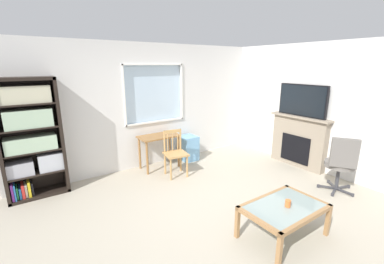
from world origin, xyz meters
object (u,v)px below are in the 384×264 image
object	(u,v)px
fireplace	(298,141)
tv	(302,100)
bookshelf	(31,137)
desk_under_window	(159,141)
plastic_drawer_unit	(188,148)
office_chair	(341,162)
sippy_cup	(288,203)
coffee_table	(284,210)
wooden_chair	(175,153)

from	to	relation	value
fireplace	tv	xyz separation A→B (m)	(-0.02, 0.00, 0.87)
bookshelf	desk_under_window	xyz separation A→B (m)	(2.23, -0.11, -0.44)
plastic_drawer_unit	tv	bearing A→B (deg)	-43.26
tv	bookshelf	bearing A→B (deg)	160.39
bookshelf	office_chair	xyz separation A→B (m)	(4.23, -2.83, -0.47)
plastic_drawer_unit	office_chair	size ratio (longest dim) A/B	0.56
office_chair	sippy_cup	world-z (taller)	office_chair
fireplace	coffee_table	size ratio (longest dim) A/B	1.25
bookshelf	plastic_drawer_unit	world-z (taller)	bookshelf
desk_under_window	tv	xyz separation A→B (m)	(2.51, -1.58, 0.84)
tv	office_chair	world-z (taller)	tv
coffee_table	sippy_cup	distance (m)	0.11
bookshelf	fireplace	distance (m)	5.07
bookshelf	wooden_chair	world-z (taller)	bookshelf
plastic_drawer_unit	desk_under_window	bearing A→B (deg)	-176.30
wooden_chair	desk_under_window	bearing A→B (deg)	98.99
plastic_drawer_unit	coffee_table	xyz separation A→B (m)	(-0.55, -2.97, 0.10)
bookshelf	coffee_table	world-z (taller)	bookshelf
bookshelf	coffee_table	distance (m)	3.95
desk_under_window	coffee_table	xyz separation A→B (m)	(0.22, -2.92, -0.21)
desk_under_window	wooden_chair	distance (m)	0.53
office_chair	plastic_drawer_unit	bearing A→B (deg)	113.85
desk_under_window	office_chair	xyz separation A→B (m)	(2.00, -2.73, -0.03)
wooden_chair	sippy_cup	world-z (taller)	wooden_chair
plastic_drawer_unit	tv	world-z (taller)	tv
coffee_table	wooden_chair	bearing A→B (deg)	93.31
bookshelf	coffee_table	size ratio (longest dim) A/B	1.90
bookshelf	sippy_cup	world-z (taller)	bookshelf
wooden_chair	office_chair	world-z (taller)	office_chair
wooden_chair	plastic_drawer_unit	world-z (taller)	wooden_chair
plastic_drawer_unit	fireplace	distance (m)	2.41
office_chair	sippy_cup	size ratio (longest dim) A/B	11.11
bookshelf	plastic_drawer_unit	bearing A→B (deg)	-1.08
plastic_drawer_unit	sippy_cup	bearing A→B (deg)	-100.17
plastic_drawer_unit	sippy_cup	world-z (taller)	plastic_drawer_unit
bookshelf	desk_under_window	world-z (taller)	bookshelf
plastic_drawer_unit	office_chair	world-z (taller)	office_chair
plastic_drawer_unit	tv	distance (m)	2.64
tv	office_chair	xyz separation A→B (m)	(-0.51, -1.14, -0.87)
coffee_table	bookshelf	bearing A→B (deg)	128.98
office_chair	sippy_cup	xyz separation A→B (m)	(-1.77, -0.23, -0.07)
office_chair	tv	bearing A→B (deg)	66.14
wooden_chair	sippy_cup	size ratio (longest dim) A/B	10.00
fireplace	coffee_table	bearing A→B (deg)	-149.76
bookshelf	plastic_drawer_unit	xyz separation A→B (m)	(3.00, -0.06, -0.74)
bookshelf	wooden_chair	bearing A→B (deg)	-15.03
wooden_chair	fireplace	size ratio (longest dim) A/B	0.70
desk_under_window	tv	distance (m)	3.08
fireplace	coffee_table	distance (m)	2.67
fireplace	coffee_table	world-z (taller)	fireplace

